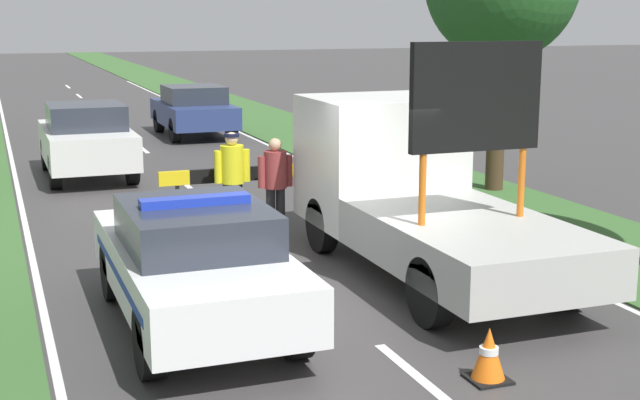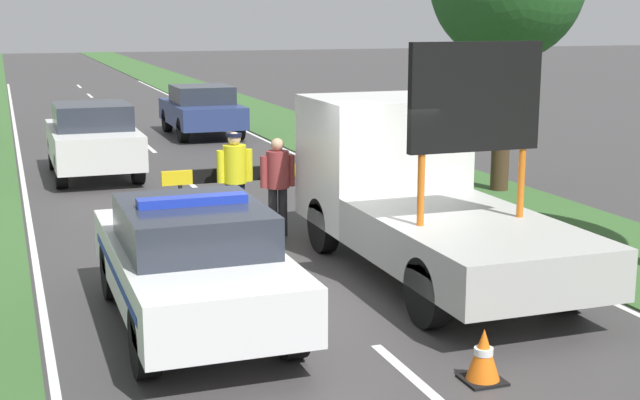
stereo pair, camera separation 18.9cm
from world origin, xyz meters
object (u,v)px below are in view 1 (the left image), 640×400
police_car (195,262)px  traffic_cone_near_police (391,198)px  pedestrian_civilian (275,179)px  police_officer (232,173)px  queued_car_hatch_blue (194,110)px  traffic_cone_centre_front (489,355)px  road_barrier (249,177)px  queued_car_van_white (87,139)px  work_truck (411,188)px

police_car → traffic_cone_near_police: bearing=41.7°
police_car → pedestrian_civilian: pedestrian_civilian is taller
police_officer → traffic_cone_near_police: police_officer is taller
police_officer → traffic_cone_near_police: 3.08m
queued_car_hatch_blue → traffic_cone_near_police: bearing=94.3°
traffic_cone_near_police → traffic_cone_centre_front: (-2.22, -7.12, -0.06)m
police_car → road_barrier: police_car is taller
queued_car_van_white → queued_car_hatch_blue: (3.81, 6.07, -0.06)m
police_officer → traffic_cone_near_police: bearing=161.8°
work_truck → queued_car_van_white: size_ratio=1.40×
pedestrian_civilian → road_barrier: bearing=93.2°
police_officer → queued_car_van_white: (-1.72, 6.31, -0.16)m
road_barrier → work_truck: bearing=-61.6°
traffic_cone_near_police → police_car: bearing=-135.8°
police_car → queued_car_van_white: 10.64m
police_officer → queued_car_van_white: size_ratio=0.41×
traffic_cone_near_police → traffic_cone_centre_front: 7.46m
road_barrier → traffic_cone_centre_front: size_ratio=5.62×
pedestrian_civilian → queued_car_van_white: 7.19m
road_barrier → queued_car_hatch_blue: 12.04m
work_truck → queued_car_van_white: 9.83m
pedestrian_civilian → traffic_cone_near_police: pedestrian_civilian is taller
work_truck → police_officer: bearing=-58.9°
police_car → queued_car_van_white: (-0.10, 10.64, 0.07)m
queued_car_van_white → pedestrian_civilian: bearing=108.8°
traffic_cone_near_police → queued_car_hatch_blue: queued_car_hatch_blue is taller
police_car → pedestrian_civilian: bearing=57.5°
queued_car_van_white → police_officer: bearing=105.2°
pedestrian_civilian → queued_car_hatch_blue: pedestrian_civilian is taller
work_truck → traffic_cone_near_police: work_truck is taller
road_barrier → police_car: bearing=-109.5°
road_barrier → police_officer: (-0.41, -0.46, 0.16)m
road_barrier → pedestrian_civilian: 0.97m
pedestrian_civilian → queued_car_hatch_blue: size_ratio=0.40×
traffic_cone_centre_front → road_barrier: bearing=92.8°
work_truck → road_barrier: bearing=-68.5°
police_car → queued_car_hatch_blue: (3.71, 16.71, 0.01)m
police_car → work_truck: bearing=20.6°
queued_car_van_white → queued_car_hatch_blue: 7.16m
queued_car_hatch_blue → police_car: bearing=77.5°
police_officer → traffic_cone_centre_front: police_officer is taller
pedestrian_civilian → traffic_cone_near_police: size_ratio=2.39×
traffic_cone_near_police → police_officer: bearing=-176.9°
road_barrier → traffic_cone_near_police: road_barrier is taller
pedestrian_civilian → police_officer: bearing=132.6°
police_car → road_barrier: bearing=64.5°
work_truck → queued_car_hatch_blue: (0.16, 15.19, -0.36)m
work_truck → pedestrian_civilian: 2.69m
traffic_cone_near_police → queued_car_van_white: queued_car_van_white is taller
traffic_cone_centre_front → pedestrian_civilian: bearing=91.6°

